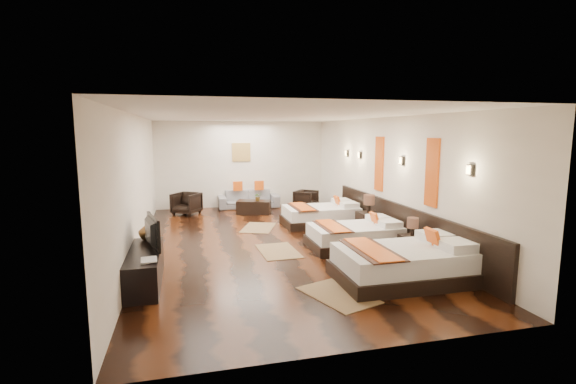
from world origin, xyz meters
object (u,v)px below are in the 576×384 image
object	(u,v)px
figurine	(148,230)
armchair_left	(186,204)
nightstand_b	(368,221)
book	(141,261)
tv	(148,232)
bed_far	(322,215)
armchair_right	(306,199)
bed_near	(405,263)
nightstand_a	(412,244)
sofa	(249,199)
tv_console	(145,268)
coffee_table	(254,207)
table_plant	(258,197)
bed_mid	(356,236)

from	to	relation	value
figurine	armchair_left	distance (m)	5.04
nightstand_b	armchair_left	xyz separation A→B (m)	(-4.25, 3.60, -0.01)
book	armchair_left	world-z (taller)	armchair_left
tv	armchair_left	bearing A→B (deg)	-20.49
book	figurine	bearing A→B (deg)	90.00
bed_far	armchair_right	xyz separation A→B (m)	(0.26, 2.33, 0.04)
bed_near	nightstand_b	xyz separation A→B (m)	(0.75, 3.02, 0.05)
bed_far	nightstand_b	world-z (taller)	nightstand_b
nightstand_a	sofa	bearing A→B (deg)	109.99
tv_console	armchair_left	xyz separation A→B (m)	(0.70, 5.74, 0.05)
coffee_table	table_plant	bearing A→B (deg)	-31.42
nightstand_a	figurine	world-z (taller)	figurine
book	armchair_left	distance (m)	6.36
bed_near	bed_far	world-z (taller)	bed_near
bed_far	book	size ratio (longest dim) A/B	6.38
figurine	bed_far	bearing A→B (deg)	32.48
book	armchair_left	xyz separation A→B (m)	(0.70, 6.31, -0.24)
bed_mid	nightstand_a	bearing A→B (deg)	-53.30
armchair_left	table_plant	distance (m)	2.16
bed_near	figurine	distance (m)	4.53
bed_far	sofa	size ratio (longest dim) A/B	1.02
book	sofa	size ratio (longest dim) A/B	0.16
figurine	armchair_left	xyz separation A→B (m)	(0.70, 4.97, -0.39)
bed_near	tv	world-z (taller)	tv
nightstand_a	armchair_right	xyz separation A→B (m)	(-0.49, 5.60, 0.01)
sofa	coffee_table	world-z (taller)	sofa
nightstand_a	armchair_right	distance (m)	5.62
figurine	table_plant	size ratio (longest dim) A/B	1.29
bed_mid	armchair_left	world-z (taller)	bed_mid
figurine	bed_near	bearing A→B (deg)	-21.44
figurine	tv_console	bearing A→B (deg)	-90.00
bed_near	nightstand_b	bearing A→B (deg)	76.12
bed_near	table_plant	size ratio (longest dim) A/B	8.73
armchair_right	nightstand_a	bearing A→B (deg)	-133.26
bed_far	coffee_table	bearing A→B (deg)	128.38
armchair_left	coffee_table	world-z (taller)	armchair_left
bed_mid	nightstand_a	world-z (taller)	nightstand_a
bed_near	tv_console	xyz separation A→B (m)	(-4.20, 0.88, -0.02)
bed_mid	armchair_right	distance (m)	4.60
bed_near	figurine	xyz separation A→B (m)	(-4.20, 1.65, 0.42)
bed_near	sofa	xyz separation A→B (m)	(-1.52, 7.27, -0.01)
book	sofa	xyz separation A→B (m)	(2.68, 6.96, -0.28)
figurine	coffee_table	distance (m)	5.33
nightstand_b	figurine	world-z (taller)	nightstand_b
tv_console	figurine	size ratio (longest dim) A/B	5.43
bed_far	armchair_right	world-z (taller)	bed_far
book	armchair_right	xyz separation A→B (m)	(4.45, 6.34, -0.27)
nightstand_b	tv_console	size ratio (longest dim) A/B	0.54
bed_far	tv	world-z (taller)	tv
bed_far	armchair_left	distance (m)	4.19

